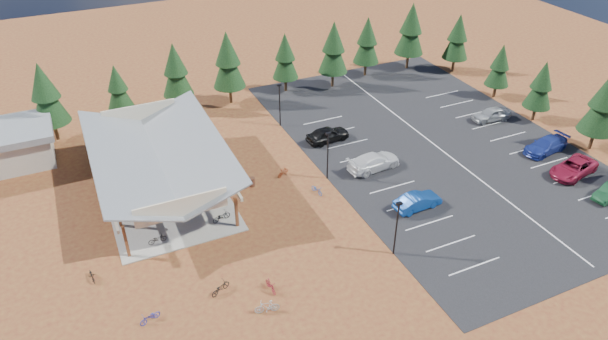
# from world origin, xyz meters

# --- Properties ---
(ground) EXTENTS (140.00, 140.00, 0.00)m
(ground) POSITION_xyz_m (0.00, 0.00, 0.00)
(ground) COLOR maroon
(ground) RESTS_ON ground
(asphalt_lot) EXTENTS (27.00, 44.00, 0.04)m
(asphalt_lot) POSITION_xyz_m (18.50, 3.00, 0.02)
(asphalt_lot) COLOR black
(asphalt_lot) RESTS_ON ground
(concrete_pad) EXTENTS (10.60, 18.60, 0.10)m
(concrete_pad) POSITION_xyz_m (-10.00, 7.00, 0.05)
(concrete_pad) COLOR gray
(concrete_pad) RESTS_ON ground
(bike_pavilion) EXTENTS (11.65, 19.40, 4.97)m
(bike_pavilion) POSITION_xyz_m (-10.00, 7.00, 3.82)
(bike_pavilion) COLOR #5E2C1A
(bike_pavilion) RESTS_ON concrete_pad
(lamp_post_0) EXTENTS (0.50, 0.25, 5.14)m
(lamp_post_0) POSITION_xyz_m (5.00, -10.00, 2.98)
(lamp_post_0) COLOR black
(lamp_post_0) RESTS_ON ground
(lamp_post_1) EXTENTS (0.50, 0.25, 5.14)m
(lamp_post_1) POSITION_xyz_m (5.00, 2.00, 2.98)
(lamp_post_1) COLOR black
(lamp_post_1) RESTS_ON ground
(lamp_post_2) EXTENTS (0.50, 0.25, 5.14)m
(lamp_post_2) POSITION_xyz_m (5.00, 14.00, 2.98)
(lamp_post_2) COLOR black
(lamp_post_2) RESTS_ON ground
(trash_bin_0) EXTENTS (0.60, 0.60, 0.90)m
(trash_bin_0) POSITION_xyz_m (-2.89, 3.93, 0.45)
(trash_bin_0) COLOR #4D2A1B
(trash_bin_0) RESTS_ON ground
(trash_bin_1) EXTENTS (0.60, 0.60, 0.90)m
(trash_bin_1) POSITION_xyz_m (-2.13, 3.88, 0.45)
(trash_bin_1) COLOR #4D2A1B
(trash_bin_1) RESTS_ON ground
(pine_1) EXTENTS (3.84, 3.84, 8.95)m
(pine_1) POSITION_xyz_m (-18.49, 21.28, 5.46)
(pine_1) COLOR #382314
(pine_1) RESTS_ON ground
(pine_2) EXTENTS (2.94, 2.94, 6.85)m
(pine_2) POSITION_xyz_m (-11.13, 22.89, 4.18)
(pine_2) COLOR #382314
(pine_2) RESTS_ON ground
(pine_3) EXTENTS (3.61, 3.61, 8.41)m
(pine_3) POSITION_xyz_m (-4.44, 22.68, 5.14)
(pine_3) COLOR #382314
(pine_3) RESTS_ON ground
(pine_4) EXTENTS (3.91, 3.91, 9.10)m
(pine_4) POSITION_xyz_m (1.73, 22.06, 5.56)
(pine_4) COLOR #382314
(pine_4) RESTS_ON ground
(pine_5) EXTENTS (3.30, 3.30, 7.68)m
(pine_5) POSITION_xyz_m (9.27, 22.42, 4.69)
(pine_5) COLOR #382314
(pine_5) RESTS_ON ground
(pine_6) EXTENTS (3.74, 3.74, 8.71)m
(pine_6) POSITION_xyz_m (15.38, 21.10, 5.32)
(pine_6) COLOR #382314
(pine_6) RESTS_ON ground
(pine_7) EXTENTS (3.49, 3.49, 8.12)m
(pine_7) POSITION_xyz_m (21.10, 22.48, 4.96)
(pine_7) COLOR #382314
(pine_7) RESTS_ON ground
(pine_8) EXTENTS (3.97, 3.97, 9.24)m
(pine_8) POSITION_xyz_m (27.78, 22.24, 5.65)
(pine_8) COLOR #382314
(pine_8) RESTS_ON ground
(pine_10) EXTENTS (3.80, 3.80, 8.86)m
(pine_10) POSITION_xyz_m (33.15, -4.57, 5.41)
(pine_10) COLOR #382314
(pine_10) RESTS_ON ground
(pine_11) EXTENTS (3.12, 3.12, 7.26)m
(pine_11) POSITION_xyz_m (32.43, 2.93, 4.43)
(pine_11) COLOR #382314
(pine_11) RESTS_ON ground
(pine_12) EXTENTS (2.96, 2.96, 6.90)m
(pine_12) POSITION_xyz_m (32.54, 9.75, 4.21)
(pine_12) COLOR #382314
(pine_12) RESTS_ON ground
(pine_13) EXTENTS (3.45, 3.45, 8.04)m
(pine_13) POSITION_xyz_m (32.95, 18.66, 4.91)
(pine_13) COLOR #382314
(pine_13) RESTS_ON ground
(bike_0) EXTENTS (1.57, 0.66, 0.80)m
(bike_0) POSITION_xyz_m (-12.17, -0.80, 0.50)
(bike_0) COLOR black
(bike_0) RESTS_ON concrete_pad
(bike_1) EXTENTS (1.56, 0.59, 0.91)m
(bike_1) POSITION_xyz_m (-11.73, 4.94, 0.56)
(bike_1) COLOR #9FA2A7
(bike_1) RESTS_ON concrete_pad
(bike_2) EXTENTS (1.70, 0.71, 0.87)m
(bike_2) POSITION_xyz_m (-12.71, 10.63, 0.54)
(bike_2) COLOR navy
(bike_2) RESTS_ON concrete_pad
(bike_3) EXTENTS (1.75, 0.50, 1.05)m
(bike_3) POSITION_xyz_m (-12.76, 11.52, 0.62)
(bike_3) COLOR maroon
(bike_3) RESTS_ON concrete_pad
(bike_4) EXTENTS (1.82, 1.00, 0.90)m
(bike_4) POSITION_xyz_m (-6.44, -0.16, 0.55)
(bike_4) COLOR black
(bike_4) RESTS_ON concrete_pad
(bike_5) EXTENTS (1.61, 0.54, 0.96)m
(bike_5) POSITION_xyz_m (-7.79, 3.31, 0.58)
(bike_5) COLOR gray
(bike_5) RESTS_ON concrete_pad
(bike_6) EXTENTS (1.66, 0.96, 0.83)m
(bike_6) POSITION_xyz_m (-7.85, 8.93, 0.51)
(bike_6) COLOR navy
(bike_6) RESTS_ON concrete_pad
(bike_7) EXTENTS (1.58, 0.81, 0.91)m
(bike_7) POSITION_xyz_m (-6.42, 12.83, 0.56)
(bike_7) COLOR maroon
(bike_7) RESTS_ON concrete_pad
(bike_8) EXTENTS (0.71, 1.58, 0.80)m
(bike_8) POSITION_xyz_m (-17.60, -2.87, 0.40)
(bike_8) COLOR black
(bike_8) RESTS_ON ground
(bike_10) EXTENTS (1.67, 1.04, 0.83)m
(bike_10) POSITION_xyz_m (-14.39, -8.90, 0.41)
(bike_10) COLOR #1C299D
(bike_10) RESTS_ON ground
(bike_11) EXTENTS (0.61, 1.63, 0.96)m
(bike_11) POSITION_xyz_m (-5.60, -9.65, 0.48)
(bike_11) COLOR maroon
(bike_11) RESTS_ON ground
(bike_12) EXTENTS (1.81, 1.31, 0.90)m
(bike_12) POSITION_xyz_m (-9.06, -8.26, 0.45)
(bike_12) COLOR black
(bike_12) RESTS_ON ground
(bike_13) EXTENTS (1.89, 0.89, 1.09)m
(bike_13) POSITION_xyz_m (-6.61, -11.53, 0.55)
(bike_13) COLOR #9EA3A7
(bike_13) RESTS_ON ground
(bike_14) EXTENTS (0.86, 1.63, 0.81)m
(bike_14) POSITION_xyz_m (3.00, 0.19, 0.41)
(bike_14) COLOR #114399
(bike_14) RESTS_ON ground
(bike_15) EXTENTS (1.50, 1.06, 0.89)m
(bike_15) POSITION_xyz_m (1.26, 4.24, 0.44)
(bike_15) COLOR maroon
(bike_15) RESTS_ON ground
(car_1) EXTENTS (4.63, 1.84, 1.50)m
(car_1) POSITION_xyz_m (10.22, -5.71, 0.79)
(car_1) COLOR navy
(car_1) RESTS_ON asphalt_lot
(car_3) EXTENTS (5.86, 2.86, 1.64)m
(car_3) POSITION_xyz_m (10.04, 1.63, 0.86)
(car_3) COLOR silver
(car_3) RESTS_ON asphalt_lot
(car_4) EXTENTS (4.97, 2.34, 1.65)m
(car_4) POSITION_xyz_m (8.33, 8.52, 0.86)
(car_4) COLOR black
(car_4) RESTS_ON asphalt_lot
(car_6) EXTENTS (5.89, 3.60, 1.53)m
(car_6) POSITION_xyz_m (27.40, -7.53, 0.80)
(car_6) COLOR maroon
(car_6) RESTS_ON asphalt_lot
(car_7) EXTENTS (5.59, 2.90, 1.55)m
(car_7) POSITION_xyz_m (28.19, -3.13, 0.81)
(car_7) COLOR navy
(car_7) RESTS_ON asphalt_lot
(car_8) EXTENTS (4.68, 2.24, 1.54)m
(car_8) POSITION_xyz_m (27.80, 4.89, 0.81)
(car_8) COLOR #929598
(car_8) RESTS_ON asphalt_lot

